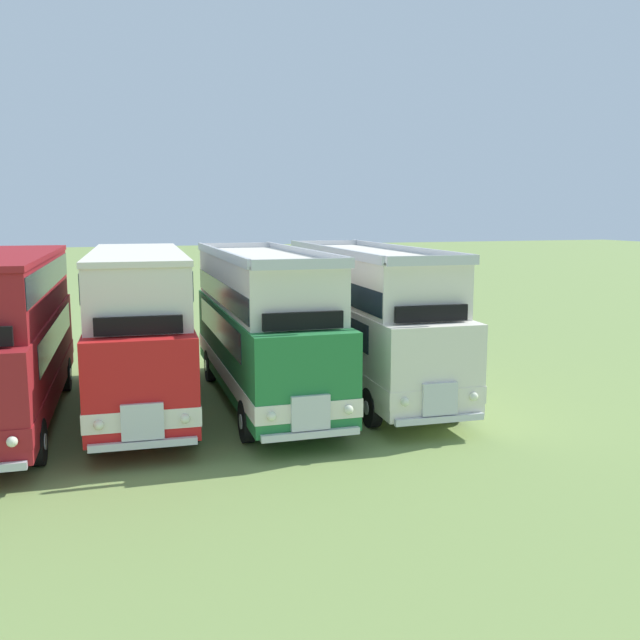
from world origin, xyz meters
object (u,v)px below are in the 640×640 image
bus_second_in_row (4,331)px  bus_fifth_in_row (366,315)px  bus_third_in_row (139,323)px  bus_fourth_in_row (262,323)px

bus_second_in_row → bus_fifth_in_row: size_ratio=0.95×
bus_third_in_row → bus_fourth_in_row: size_ratio=1.00×
bus_second_in_row → bus_fourth_in_row: bearing=-0.8°
bus_third_in_row → bus_fifth_in_row: bus_fifth_in_row is taller
bus_second_in_row → bus_third_in_row: size_ratio=1.03×
bus_second_in_row → bus_fifth_in_row: bus_fifth_in_row is taller
bus_third_in_row → bus_fourth_in_row: 3.48m
bus_second_in_row → bus_third_in_row: 3.48m
bus_second_in_row → bus_fifth_in_row: 10.38m
bus_second_in_row → bus_third_in_row: same height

